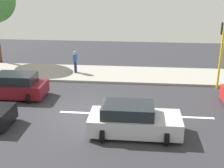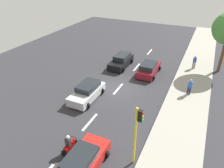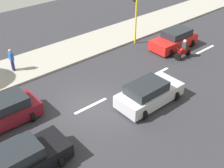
{
  "view_description": "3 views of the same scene",
  "coord_description": "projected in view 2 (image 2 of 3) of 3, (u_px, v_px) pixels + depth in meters",
  "views": [
    {
      "loc": [
        -14.75,
        -3.17,
        7.02
      ],
      "look_at": [
        1.13,
        -1.61,
        1.35
      ],
      "focal_mm": 47.72,
      "sensor_mm": 36.0,
      "label": 1
    },
    {
      "loc": [
        7.54,
        -17.82,
        11.6
      ],
      "look_at": [
        -0.3,
        -0.93,
        1.0
      ],
      "focal_mm": 33.86,
      "sensor_mm": 36.0,
      "label": 2
    },
    {
      "loc": [
        -11.67,
        8.23,
        10.87
      ],
      "look_at": [
        -0.36,
        -1.4,
        1.2
      ],
      "focal_mm": 46.58,
      "sensor_mm": 36.0,
      "label": 3
    }
  ],
  "objects": [
    {
      "name": "car_maroon",
      "position": [
        149.0,
        69.0,
        25.21
      ],
      "size": [
        2.29,
        4.33,
        1.52
      ],
      "color": "maroon",
      "rests_on": "ground"
    },
    {
      "name": "car_silver",
      "position": [
        87.0,
        92.0,
        20.64
      ],
      "size": [
        2.33,
        4.34,
        1.52
      ],
      "color": "#B7B7BC",
      "rests_on": "ground"
    },
    {
      "name": "pedestrian_near_signal",
      "position": [
        190.0,
        86.0,
        20.9
      ],
      "size": [
        0.4,
        0.24,
        1.69
      ],
      "color": "#1E1E4C",
      "rests_on": "sidewalk"
    },
    {
      "name": "motorcycle",
      "position": [
        69.0,
        145.0,
        14.71
      ],
      "size": [
        0.6,
        1.3,
        1.53
      ],
      "color": "black",
      "rests_on": "ground"
    },
    {
      "name": "lane_stripe_far_south",
      "position": [
        150.0,
        52.0,
        32.0
      ],
      "size": [
        0.2,
        2.4,
        0.01
      ],
      "primitive_type": "cube",
      "color": "white",
      "rests_on": "ground"
    },
    {
      "name": "pedestrian_by_tree",
      "position": [
        194.0,
        62.0,
        26.18
      ],
      "size": [
        0.4,
        0.24,
        1.69
      ],
      "color": "#72604C",
      "rests_on": "sidewalk"
    },
    {
      "name": "car_black",
      "position": [
        121.0,
        61.0,
        27.26
      ],
      "size": [
        2.27,
        4.53,
        1.52
      ],
      "color": "black",
      "rests_on": "ground"
    },
    {
      "name": "traffic_light_corner",
      "position": [
        137.0,
        129.0,
        12.71
      ],
      "size": [
        0.49,
        0.24,
        4.5
      ],
      "color": "yellow",
      "rests_on": "ground"
    },
    {
      "name": "lane_stripe_north",
      "position": [
        90.0,
        122.0,
        17.81
      ],
      "size": [
        0.2,
        2.4,
        0.01
      ],
      "primitive_type": "cube",
      "color": "white",
      "rests_on": "ground"
    },
    {
      "name": "ground_plane",
      "position": [
        118.0,
        89.0,
        22.57
      ],
      "size": [
        40.0,
        60.0,
        0.1
      ],
      "primitive_type": "cube",
      "color": "#2D2D33"
    },
    {
      "name": "lane_stripe_mid",
      "position": [
        118.0,
        89.0,
        22.54
      ],
      "size": [
        0.2,
        2.4,
        0.01
      ],
      "primitive_type": "cube",
      "color": "white",
      "rests_on": "ground"
    },
    {
      "name": "sidewalk",
      "position": [
        186.0,
        104.0,
        19.94
      ],
      "size": [
        4.0,
        60.0,
        0.15
      ],
      "primitive_type": "cube",
      "color": "#9E998E",
      "rests_on": "ground"
    },
    {
      "name": "lane_stripe_south",
      "position": [
        137.0,
        67.0,
        27.27
      ],
      "size": [
        0.2,
        2.4,
        0.01
      ],
      "primitive_type": "cube",
      "color": "white",
      "rests_on": "ground"
    },
    {
      "name": "car_red",
      "position": [
        83.0,
        162.0,
        13.35
      ],
      "size": [
        2.25,
        4.25,
        1.52
      ],
      "color": "red",
      "rests_on": "ground"
    }
  ]
}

